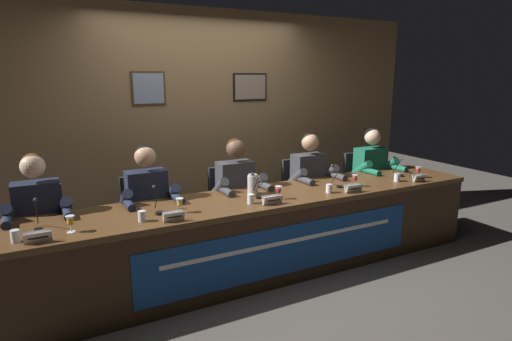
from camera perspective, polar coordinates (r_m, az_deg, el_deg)
name	(u,v)px	position (r m, az deg, el deg)	size (l,w,h in m)	color
ground_plane	(256,271)	(4.16, 0.00, -13.56)	(12.00, 12.00, 0.00)	#4C4742
wall_back_panelled	(201,123)	(5.05, -7.46, 6.45)	(5.99, 0.14, 2.60)	#937047
conference_table	(262,223)	(3.86, 0.89, -7.22)	(4.79, 0.78, 0.75)	brown
chair_far_left	(42,241)	(4.13, -27.10, -8.55)	(0.44, 0.45, 0.91)	black
panelist_far_left	(39,217)	(3.85, -27.46, -5.69)	(0.51, 0.48, 1.24)	black
nameplate_far_left	(38,237)	(3.20, -27.55, -8.02)	(0.17, 0.06, 0.08)	white
juice_glass_far_left	(70,221)	(3.28, -23.95, -6.28)	(0.06, 0.06, 0.12)	white
water_cup_far_left	(15,237)	(3.28, -29.91, -7.81)	(0.06, 0.06, 0.08)	silver
microphone_far_left	(37,220)	(3.45, -27.58, -5.93)	(0.06, 0.17, 0.22)	black
chair_left	(146,225)	(4.21, -14.74, -7.12)	(0.44, 0.45, 0.91)	black
panelist_left	(149,202)	(3.94, -14.30, -4.23)	(0.51, 0.48, 1.24)	black
nameplate_left	(174,216)	(3.30, -11.13, -6.12)	(0.16, 0.06, 0.08)	white
juice_glass_left	(180,203)	(3.47, -10.34, -4.35)	(0.06, 0.06, 0.12)	white
water_cup_left	(142,217)	(3.35, -15.25, -6.09)	(0.06, 0.06, 0.08)	silver
microphone_left	(157,204)	(3.51, -13.26, -4.49)	(0.06, 0.17, 0.22)	black
chair_center	(231,211)	(4.48, -3.43, -5.51)	(0.44, 0.45, 0.91)	black
panelist_center	(239,190)	(4.22, -2.36, -2.70)	(0.51, 0.48, 1.24)	black
nameplate_center	(272,200)	(3.66, 2.24, -4.00)	(0.18, 0.06, 0.08)	white
juice_glass_center	(278,190)	(3.79, 3.08, -2.69)	(0.06, 0.06, 0.12)	white
water_cup_center	(251,199)	(3.67, -0.72, -3.96)	(0.06, 0.06, 0.08)	silver
microphone_center	(257,189)	(3.86, 0.13, -2.57)	(0.06, 0.17, 0.22)	black
chair_right	(302,200)	(4.89, 6.24, -3.96)	(0.44, 0.45, 0.91)	black
panelist_right	(312,180)	(4.66, 7.68, -1.31)	(0.51, 0.48, 1.24)	black
nameplate_right	(354,188)	(4.14, 13.14, -2.35)	(0.19, 0.06, 0.08)	white
juice_glass_right	(355,178)	(4.33, 13.31, -1.06)	(0.06, 0.06, 0.12)	white
water_cup_right	(329,189)	(4.07, 9.90, -2.50)	(0.06, 0.06, 0.08)	silver
microphone_right	(337,180)	(4.30, 10.97, -1.21)	(0.06, 0.17, 0.22)	black
chair_far_right	(362,190)	(5.43, 14.17, -2.60)	(0.44, 0.45, 0.91)	black
panelist_far_right	(374,172)	(5.22, 15.78, -0.17)	(0.51, 0.48, 1.24)	black
nameplate_far_right	(419,178)	(4.76, 21.29, -0.94)	(0.15, 0.06, 0.08)	white
juice_glass_far_right	(418,170)	(4.92, 21.20, 0.04)	(0.06, 0.06, 0.12)	white
water_cup_far_right	(397,178)	(4.69, 18.62, -0.97)	(0.06, 0.06, 0.08)	silver
microphone_far_right	(398,169)	(4.96, 18.81, 0.17)	(0.06, 0.17, 0.22)	black
water_pitcher_central	(253,184)	(3.95, -0.43, -1.90)	(0.15, 0.10, 0.21)	silver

